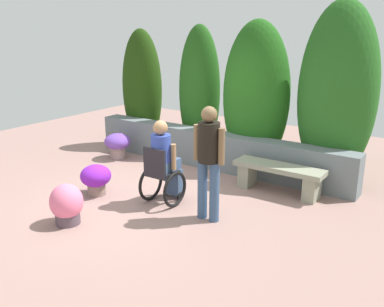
% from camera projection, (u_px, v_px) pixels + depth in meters
% --- Properties ---
extents(ground_plane, '(12.47, 12.47, 0.00)m').
position_uv_depth(ground_plane, '(151.00, 199.00, 6.83)').
color(ground_plane, gray).
extents(stone_retaining_wall, '(5.51, 0.38, 0.71)m').
position_uv_depth(stone_retaining_wall, '(214.00, 150.00, 8.24)').
color(stone_retaining_wall, slate).
rests_on(stone_retaining_wall, ground).
extents(hedge_backdrop, '(5.48, 1.02, 3.11)m').
position_uv_depth(hedge_backdrop, '(250.00, 93.00, 8.08)').
color(hedge_backdrop, '#1F3C0E').
rests_on(hedge_backdrop, ground).
extents(stone_bench, '(1.50, 0.42, 0.48)m').
position_uv_depth(stone_bench, '(279.00, 175.00, 7.00)').
color(stone_bench, gray).
rests_on(stone_bench, ground).
extents(person_in_wheelchair, '(0.53, 0.66, 1.33)m').
position_uv_depth(person_in_wheelchair, '(164.00, 165.00, 6.52)').
color(person_in_wheelchair, black).
rests_on(person_in_wheelchair, ground).
extents(person_standing_companion, '(0.49, 0.30, 1.64)m').
position_uv_depth(person_standing_companion, '(209.00, 156.00, 5.84)').
color(person_standing_companion, '#375275').
rests_on(person_standing_companion, ground).
extents(flower_pot_purple_near, '(0.55, 0.55, 0.53)m').
position_uv_depth(flower_pot_purple_near, '(118.00, 144.00, 8.82)').
color(flower_pot_purple_near, gray).
rests_on(flower_pot_purple_near, ground).
extents(flower_pot_terracotta_by_wall, '(0.46, 0.46, 0.59)m').
position_uv_depth(flower_pot_terracotta_by_wall, '(67.00, 205.00, 5.90)').
color(flower_pot_terracotta_by_wall, '#55434E').
rests_on(flower_pot_terracotta_by_wall, ground).
extents(flower_pot_red_accent, '(0.50, 0.50, 0.51)m').
position_uv_depth(flower_pot_red_accent, '(96.00, 178.00, 6.92)').
color(flower_pot_red_accent, gray).
rests_on(flower_pot_red_accent, ground).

